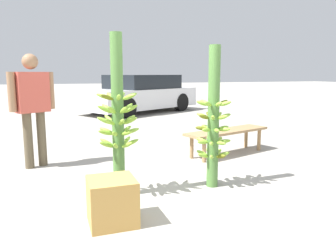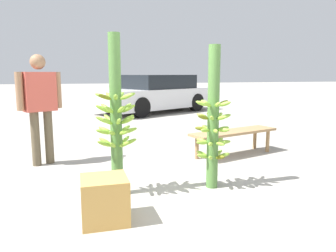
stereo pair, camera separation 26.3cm
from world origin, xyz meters
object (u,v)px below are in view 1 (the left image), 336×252
banana_stalk_center (213,121)px  vendor_person (33,101)px  produce_crate (112,201)px  market_bench (227,133)px  parked_car (140,94)px  banana_stalk_left (118,118)px

banana_stalk_center → vendor_person: (-1.99, 1.57, 0.15)m
banana_stalk_center → produce_crate: bearing=-155.7°
banana_stalk_center → market_bench: banana_stalk_center is taller
parked_car → produce_crate: bearing=135.0°
vendor_person → banana_stalk_center: bearing=-65.4°
vendor_person → market_bench: (2.93, -0.26, -0.59)m
produce_crate → vendor_person: bearing=108.3°
banana_stalk_left → vendor_person: size_ratio=1.10×
market_bench → banana_stalk_center: bearing=-143.1°
banana_stalk_left → market_bench: size_ratio=1.07×
banana_stalk_left → parked_car: 7.77m
vendor_person → produce_crate: (0.71, -2.14, -0.73)m
banana_stalk_left → parked_car: (2.19, 7.46, -0.24)m
vendor_person → market_bench: bearing=-32.3°
vendor_person → parked_car: 6.73m
banana_stalk_left → vendor_person: (-0.90, 1.49, 0.08)m
banana_stalk_center → parked_car: 7.61m
banana_stalk_left → market_bench: (2.03, 1.23, -0.51)m
vendor_person → produce_crate: bearing=-98.9°
banana_stalk_left → produce_crate: (-0.19, -0.65, -0.65)m
market_bench → parked_car: bearing=71.1°
banana_stalk_center → produce_crate: banana_stalk_center is taller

